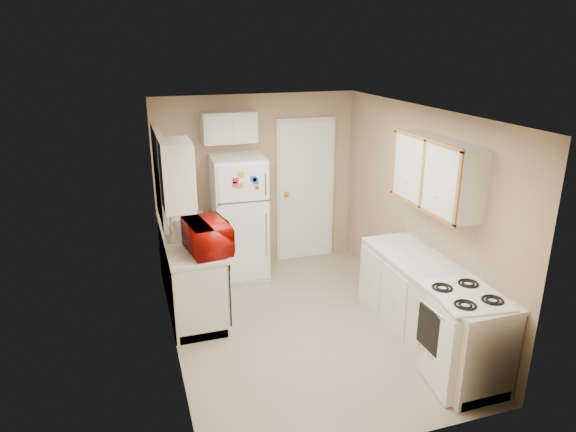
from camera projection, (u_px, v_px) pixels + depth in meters
name	position (u px, v px, depth m)	size (l,w,h in m)	color
floor	(302.00, 325.00, 5.82)	(3.80, 3.80, 0.00)	#B6AA93
ceiling	(304.00, 112.00, 5.04)	(3.80, 3.80, 0.00)	white
wall_left	(168.00, 241.00, 5.03)	(3.80, 3.80, 0.00)	tan
wall_right	(418.00, 213.00, 5.84)	(3.80, 3.80, 0.00)	tan
wall_back	(257.00, 182.00, 7.14)	(2.80, 2.80, 0.00)	tan
wall_front	(389.00, 312.00, 3.72)	(2.80, 2.80, 0.00)	tan
left_counter	(191.00, 270.00, 6.17)	(0.60, 1.80, 0.90)	silver
dishwasher	(224.00, 285.00, 5.70)	(0.03, 0.58, 0.72)	black
sink	(187.00, 234.00, 6.17)	(0.54, 0.74, 0.16)	gray
microwave	(208.00, 238.00, 5.51)	(0.34, 0.61, 0.40)	#8E0803
soap_bottle	(177.00, 209.00, 6.61)	(0.09, 0.09, 0.19)	silver
window_blinds	(160.00, 176.00, 5.85)	(0.10, 0.98, 1.08)	silver
upper_cabinet_left	(177.00, 175.00, 5.07)	(0.30, 0.45, 0.70)	silver
refrigerator	(239.00, 217.00, 6.85)	(0.68, 0.66, 1.65)	white
cabinet_over_fridge	(229.00, 127.00, 6.63)	(0.70, 0.30, 0.40)	silver
interior_door	(305.00, 190.00, 7.37)	(0.86, 0.06, 2.08)	white
right_counter	(428.00, 309.00, 5.28)	(0.60, 2.00, 0.90)	silver
stove	(461.00, 341.00, 4.74)	(0.58, 0.71, 0.87)	white
upper_cabinet_right	(437.00, 173.00, 5.15)	(0.30, 1.20, 0.70)	silver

